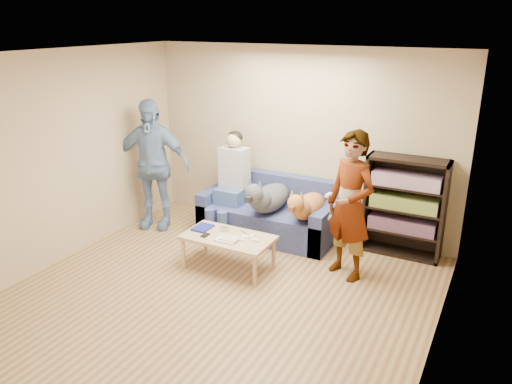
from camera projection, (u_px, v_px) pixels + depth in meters
The scene contains 26 objects.
ground at pixel (204, 309), 5.31m from camera, with size 5.00×5.00×0.00m, color brown.
ceiling at pixel (194, 57), 4.45m from camera, with size 5.00×5.00×0.00m, color white.
wall_back at pixel (299, 141), 6.97m from camera, with size 4.50×4.50×0.00m, color tan.
wall_left at pixel (40, 165), 5.87m from camera, with size 5.00×5.00×0.00m, color tan.
wall_right at pixel (439, 239), 3.90m from camera, with size 5.00×5.00×0.00m, color tan.
blanket at pixel (323, 214), 6.54m from camera, with size 0.38×0.33×0.13m, color #A4A3A8.
person_standing_right at pixel (350, 206), 5.74m from camera, with size 0.65×0.42×1.77m, color gray.
person_standing_left at pixel (152, 165), 7.14m from camera, with size 1.11×0.46×1.89m, color #769ABE.
held_controller at pixel (328, 195), 5.60m from camera, with size 0.04×0.12×0.03m, color silver.
notebook_blue at pixel (203, 228), 6.28m from camera, with size 0.20×0.26×0.03m, color navy.
papers at pixel (227, 239), 5.96m from camera, with size 0.26×0.20×0.01m, color beige.
magazine at pixel (230, 238), 5.96m from camera, with size 0.22×0.17×0.01m, color beige.
camera_silver at pixel (225, 229), 6.22m from camera, with size 0.11×0.06×0.05m, color silver.
controller_a at pixel (252, 236), 6.03m from camera, with size 0.04×0.13×0.03m, color white.
controller_b at pixel (255, 240), 5.92m from camera, with size 0.09×0.06×0.03m, color white.
headphone_cup_a at pixel (241, 239), 5.96m from camera, with size 0.07×0.07×0.02m, color white.
headphone_cup_b at pixel (245, 237), 6.03m from camera, with size 0.07×0.07×0.02m, color white.
pen_orange at pixel (220, 240), 5.94m from camera, with size 0.01×0.01×0.14m, color orange.
pen_black at pixel (244, 232), 6.17m from camera, with size 0.01×0.01×0.14m, color black.
wallet at pixel (205, 235), 6.08m from camera, with size 0.07×0.12×0.01m, color black.
sofa at pixel (270, 215), 7.08m from camera, with size 1.90×0.85×0.82m.
person_seated at pixel (231, 179), 7.06m from camera, with size 0.40×0.73×1.47m.
dog_gray at pixel (267, 198), 6.75m from camera, with size 0.40×1.25×0.58m.
dog_tan at pixel (307, 206), 6.52m from camera, with size 0.35×1.14×0.51m.
coffee_table at pixel (228, 240), 6.09m from camera, with size 1.10×0.60×0.42m.
bookshelf at pixel (405, 205), 6.36m from camera, with size 1.00×0.34×1.30m.
Camera 1 is at (2.63, -3.82, 2.93)m, focal length 35.00 mm.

